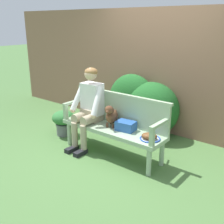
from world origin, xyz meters
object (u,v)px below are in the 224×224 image
at_px(garden_bench, 112,131).
at_px(sports_bag, 126,126).
at_px(dog_on_bench, 111,116).
at_px(tennis_racket, 151,138).
at_px(person_seated, 89,105).
at_px(potted_plant, 63,121).
at_px(baseball_glove, 149,136).

distance_m(garden_bench, sports_bag, 0.27).
relative_size(dog_on_bench, tennis_racket, 0.62).
xyz_separation_m(person_seated, tennis_racket, (1.16, 0.02, -0.26)).
distance_m(dog_on_bench, potted_plant, 1.22).
height_order(person_seated, potted_plant, person_seated).
bearing_deg(garden_bench, dog_on_bench, 147.78).
relative_size(garden_bench, tennis_racket, 2.98).
bearing_deg(sports_bag, person_seated, -176.00).
distance_m(dog_on_bench, baseball_glove, 0.73).
relative_size(garden_bench, potted_plant, 3.73).
relative_size(dog_on_bench, potted_plant, 0.78).
distance_m(person_seated, potted_plant, 0.86).
relative_size(dog_on_bench, baseball_glove, 1.65).
relative_size(person_seated, sports_bag, 4.74).
bearing_deg(sports_bag, garden_bench, -170.36).
bearing_deg(person_seated, tennis_racket, 1.00).
bearing_deg(person_seated, dog_on_bench, 3.82).
height_order(garden_bench, sports_bag, sports_bag).
xyz_separation_m(baseball_glove, sports_bag, (-0.45, 0.06, 0.02)).
bearing_deg(tennis_racket, sports_bag, 176.29).
bearing_deg(person_seated, garden_bench, 1.16).
relative_size(baseball_glove, potted_plant, 0.47).
height_order(dog_on_bench, potted_plant, dog_on_bench).
relative_size(dog_on_bench, sports_bag, 1.30).
bearing_deg(tennis_racket, baseball_glove, -91.96).
bearing_deg(potted_plant, sports_bag, -0.40).
relative_size(garden_bench, dog_on_bench, 4.78).
relative_size(person_seated, potted_plant, 2.86).
relative_size(garden_bench, baseball_glove, 7.88).
bearing_deg(baseball_glove, person_seated, 158.62).
xyz_separation_m(garden_bench, dog_on_bench, (-0.03, 0.02, 0.24)).
xyz_separation_m(tennis_racket, baseball_glove, (-0.00, -0.03, 0.04)).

